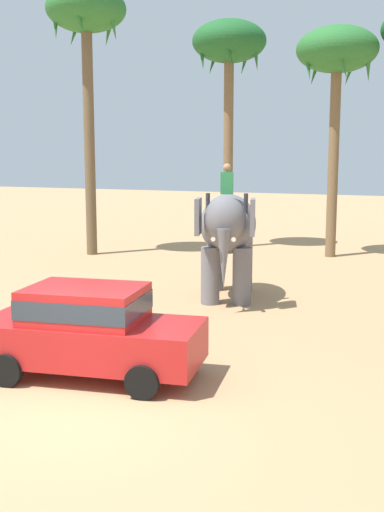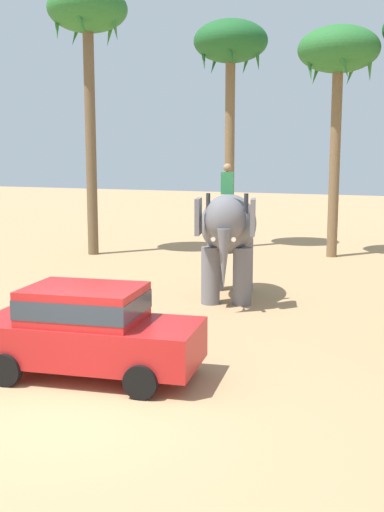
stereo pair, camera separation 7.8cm
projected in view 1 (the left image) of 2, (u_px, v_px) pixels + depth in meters
name	position (u px, v px, depth m)	size (l,w,h in m)	color
ground_plane	(74.00, 412.00, 10.11)	(120.00, 120.00, 0.00)	tan
car_sedan_foreground	(89.00, 328.00, 11.62)	(4.35, 2.45, 1.70)	red
elephant_with_mahout	(228.00, 230.00, 17.85)	(2.59, 4.02, 3.88)	slate
palm_tree_behind_elephant	(337.00, 57.00, 24.58)	(3.20, 3.20, 9.12)	brown
palm_tree_left_of_road	(229.00, 50.00, 27.01)	(3.20, 3.20, 9.87)	brown
palm_tree_leaning_seaward	(86.00, 21.00, 24.95)	(3.20, 3.20, 10.77)	brown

